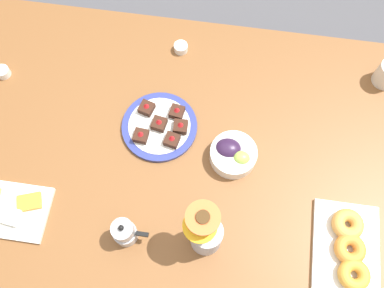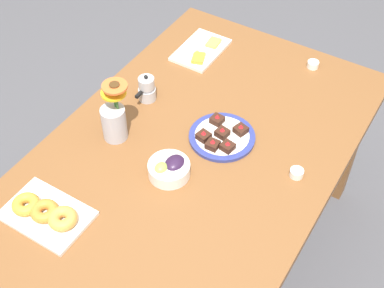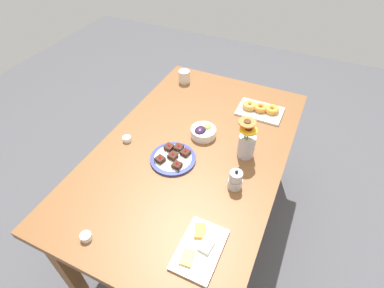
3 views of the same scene
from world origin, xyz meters
The scene contains 10 objects.
ground_plane centered at (0.00, 0.00, 0.00)m, with size 6.00×6.00×0.00m, color #4C4C51.
dining_table centered at (0.00, 0.00, 0.65)m, with size 1.60×1.00×0.74m.
grape_bowl centered at (0.13, -0.01, 0.77)m, with size 0.15×0.15×0.07m.
cheese_platter centered at (-0.52, -0.28, 0.75)m, with size 0.26×0.17×0.03m.
croissant_platter centered at (0.49, -0.25, 0.76)m, with size 0.19×0.28×0.05m.
jam_cup_honey centered at (-0.09, 0.37, 0.76)m, with size 0.05×0.05×0.03m.
jam_cup_berry centered at (-0.68, 0.18, 0.76)m, with size 0.05×0.05×0.03m.
dessert_plate centered at (-0.11, 0.06, 0.75)m, with size 0.25×0.25×0.05m.
flower_vase centered at (0.08, -0.28, 0.83)m, with size 0.11×0.10×0.25m.
moka_pot centered at (-0.15, -0.30, 0.79)m, with size 0.11×0.07×0.12m.
Camera 1 is at (0.07, -0.50, 2.01)m, focal length 40.00 mm.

